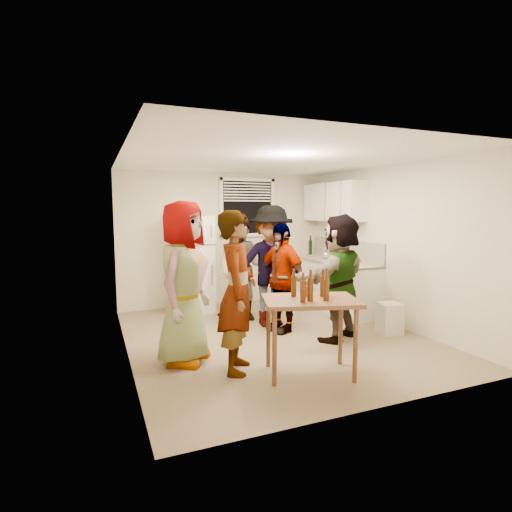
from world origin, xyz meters
name	(u,v)px	position (x,y,z in m)	size (l,w,h in m)	color
room	(274,336)	(0.00, 0.00, 0.00)	(4.00, 4.50, 2.50)	beige
window	(247,207)	(0.45, 2.21, 1.85)	(1.12, 0.10, 1.06)	white
refrigerator	(191,264)	(-0.75, 1.88, 0.85)	(0.70, 0.70, 1.70)	white
counter_lower	(331,285)	(1.70, 1.15, 0.43)	(0.60, 2.20, 0.86)	white
countertop	(332,261)	(1.70, 1.15, 0.88)	(0.64, 2.22, 0.04)	#BBAC96
backsplash	(345,249)	(1.99, 1.15, 1.08)	(0.03, 2.20, 0.36)	beige
upper_cabinets	(333,202)	(1.83, 1.35, 1.95)	(0.34, 1.60, 0.70)	white
kettle	(326,259)	(1.65, 1.27, 0.90)	(0.22, 0.19, 0.19)	silver
paper_towel	(344,262)	(1.68, 0.75, 0.90)	(0.12, 0.12, 0.27)	white
wine_bottle	(310,254)	(1.75, 2.03, 0.90)	(0.07, 0.07, 0.29)	black
beer_bottle_counter	(347,264)	(1.60, 0.54, 0.90)	(0.06, 0.06, 0.22)	#47230C
blue_cup	(341,265)	(1.45, 0.50, 0.90)	(0.09, 0.09, 0.12)	#120BAE
picture_frame	(326,252)	(1.92, 1.69, 0.97)	(0.02, 0.17, 0.14)	tan
trash_bin	(389,317)	(1.63, -0.50, 0.25)	(0.31, 0.31, 0.45)	beige
serving_table	(309,374)	(-0.20, -1.34, 0.00)	(1.01, 0.67, 0.85)	brown
beer_bottle_table	(310,301)	(-0.25, -1.44, 0.85)	(0.06, 0.06, 0.25)	#47230C
red_cup	(309,296)	(-0.15, -1.23, 0.85)	(0.09, 0.09, 0.11)	#992909
guest_grey	(185,361)	(-1.39, -0.45, 0.00)	(0.93, 1.91, 0.61)	#9C9C9C
guest_stripe	(238,370)	(-0.89, -0.94, 0.00)	(0.66, 1.80, 0.43)	#141933
guest_back_left	(241,319)	(-0.12, 1.03, 0.00)	(0.84, 1.73, 0.65)	brown
guest_back_right	(271,325)	(0.20, 0.55, 0.00)	(1.21, 1.88, 0.70)	#3D3E42
guest_black	(281,331)	(0.21, 0.21, 0.00)	(0.95, 1.62, 0.39)	black
guest_orange	(338,338)	(0.80, -0.43, 0.00)	(1.63, 1.75, 0.52)	#F4AE60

